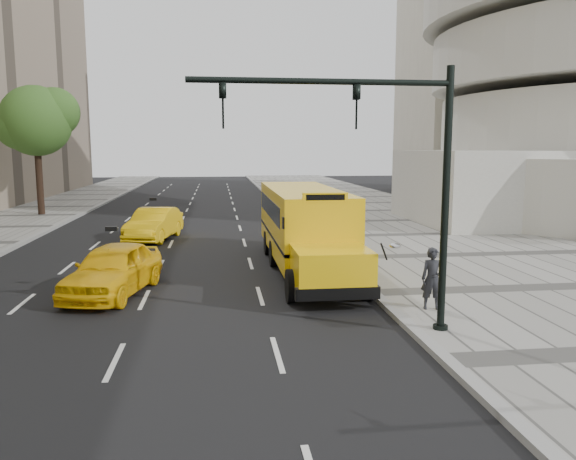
{
  "coord_description": "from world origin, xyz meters",
  "views": [
    {
      "loc": [
        1.24,
        -21.85,
        4.52
      ],
      "look_at": [
        3.5,
        -4.0,
        1.9
      ],
      "focal_mm": 35.0,
      "sensor_mm": 36.0,
      "label": 1
    }
  ],
  "objects": [
    {
      "name": "ground",
      "position": [
        0.0,
        0.0,
        0.0
      ],
      "size": [
        140.0,
        140.0,
        0.0
      ],
      "primitive_type": "plane",
      "color": "black",
      "rests_on": "ground"
    },
    {
      "name": "sidewalk_museum",
      "position": [
        12.0,
        0.0,
        0.07
      ],
      "size": [
        12.0,
        140.0,
        0.15
      ],
      "primitive_type": "cube",
      "color": "gray",
      "rests_on": "ground"
    },
    {
      "name": "curb_museum",
      "position": [
        6.0,
        0.0,
        0.07
      ],
      "size": [
        0.3,
        140.0,
        0.15
      ],
      "primitive_type": "cube",
      "color": "gray",
      "rests_on": "ground"
    },
    {
      "name": "tree_c",
      "position": [
        -10.41,
        17.37,
        6.35
      ],
      "size": [
        5.18,
        4.6,
        8.61
      ],
      "color": "black",
      "rests_on": "ground"
    },
    {
      "name": "school_bus",
      "position": [
        4.5,
        -0.97,
        1.76
      ],
      "size": [
        2.96,
        11.56,
        3.19
      ],
      "color": "yellow",
      "rests_on": "ground"
    },
    {
      "name": "taxi_near",
      "position": [
        -2.01,
        -4.22,
        0.8
      ],
      "size": [
        2.92,
        5.02,
        1.6
      ],
      "primitive_type": "imported",
      "rotation": [
        0.0,
        0.0,
        -0.23
      ],
      "color": "yellow",
      "rests_on": "ground"
    },
    {
      "name": "taxi_far",
      "position": [
        -1.91,
        6.41,
        0.79
      ],
      "size": [
        2.63,
        5.03,
        1.58
      ],
      "primitive_type": "imported",
      "rotation": [
        0.0,
        0.0,
        -0.21
      ],
      "color": "yellow",
      "rests_on": "ground"
    },
    {
      "name": "pedestrian",
      "position": [
        7.03,
        -7.52,
        1.0
      ],
      "size": [
        0.7,
        0.54,
        1.71
      ],
      "primitive_type": "imported",
      "rotation": [
        0.0,
        0.0,
        -0.24
      ],
      "color": "#222327",
      "rests_on": "sidewalk_museum"
    },
    {
      "name": "traffic_signal",
      "position": [
        5.19,
        -9.2,
        4.09
      ],
      "size": [
        6.18,
        0.36,
        6.4
      ],
      "color": "black",
      "rests_on": "ground"
    }
  ]
}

